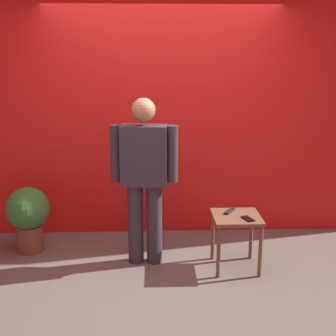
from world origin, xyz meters
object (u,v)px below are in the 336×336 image
at_px(side_table, 236,225).
at_px(tv_remote, 230,211).
at_px(cell_phone, 248,219).
at_px(potted_plant, 28,214).
at_px(standing_person, 144,173).

xyz_separation_m(side_table, tv_remote, (-0.05, 0.10, 0.11)).
bearing_deg(cell_phone, side_table, 110.30).
height_order(side_table, cell_phone, cell_phone).
relative_size(side_table, cell_phone, 3.68).
bearing_deg(tv_remote, potted_plant, -157.04).
bearing_deg(standing_person, tv_remote, -4.43).
distance_m(standing_person, cell_phone, 1.05).
xyz_separation_m(tv_remote, potted_plant, (-2.01, 0.35, -0.13)).
relative_size(tv_remote, potted_plant, 0.25).
xyz_separation_m(standing_person, tv_remote, (0.81, -0.06, -0.36)).
height_order(cell_phone, tv_remote, tv_remote).
bearing_deg(potted_plant, standing_person, -13.64).
distance_m(tv_remote, potted_plant, 2.05).
height_order(cell_phone, potted_plant, potted_plant).
bearing_deg(side_table, cell_phone, -49.44).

